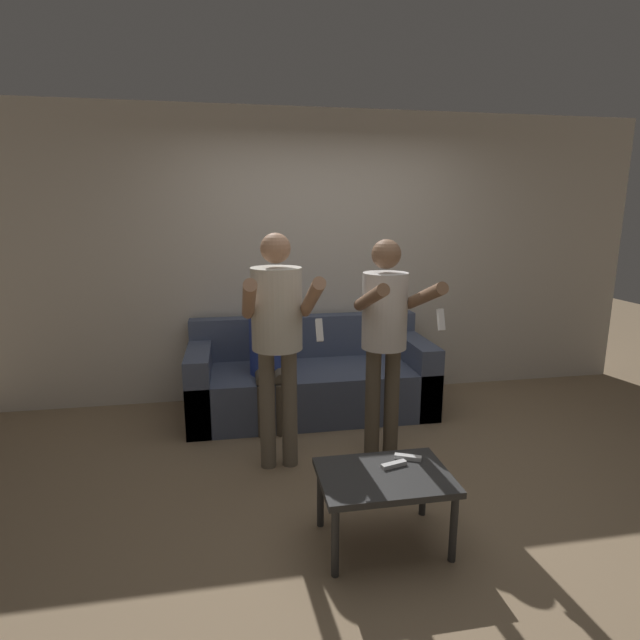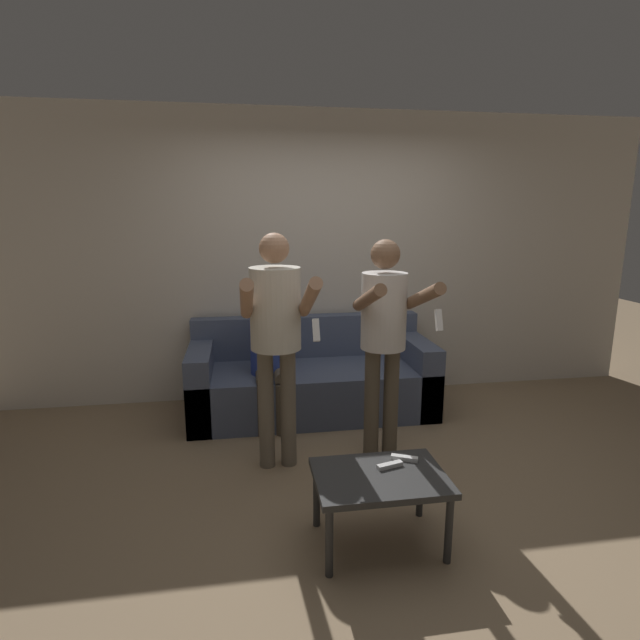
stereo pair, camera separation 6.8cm
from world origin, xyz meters
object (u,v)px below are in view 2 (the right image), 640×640
couch (311,381)px  person_standing_right (384,327)px  person_standing_left (276,324)px  remote_near (390,465)px  coffee_table (380,483)px  remote_far (404,458)px  person_seated (270,351)px

couch → person_standing_right: (0.38, -0.98, 0.72)m
person_standing_left → remote_near: person_standing_left is taller
couch → person_standing_left: (-0.38, -0.98, 0.76)m
person_standing_right → remote_near: size_ratio=10.39×
coffee_table → remote_far: size_ratio=4.65×
couch → person_standing_right: bearing=-68.9°
person_standing_left → remote_far: person_standing_left is taller
coffee_table → person_standing_left: bearing=117.0°
remote_far → couch: bearing=98.8°
remote_near → remote_far: size_ratio=1.02×
couch → remote_near: couch is taller
couch → remote_near: bearing=-84.7°
couch → coffee_table: couch is taller
couch → coffee_table: (0.10, -1.91, 0.08)m
person_standing_right → remote_near: person_standing_right is taller
couch → remote_near: size_ratio=13.88×
person_standing_right → remote_near: bearing=-103.4°
person_standing_right → remote_near: (-0.21, -0.87, -0.58)m
person_standing_left → person_standing_right: person_standing_left is taller
person_standing_right → coffee_table: person_standing_right is taller
remote_near → person_seated: bearing=108.4°
remote_near → remote_far: same height
coffee_table → remote_near: bearing=41.6°
person_standing_left → remote_near: bearing=-57.6°
coffee_table → remote_near: remote_near is taller
person_standing_left → person_seated: 0.88m
person_standing_right → remote_far: person_standing_right is taller
couch → person_seated: size_ratio=1.86×
couch → person_seated: (-0.38, -0.20, 0.35)m
remote_near → remote_far: (0.10, 0.07, 0.00)m
person_seated → remote_far: (0.66, -1.59, -0.21)m
coffee_table → remote_near: size_ratio=4.56×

